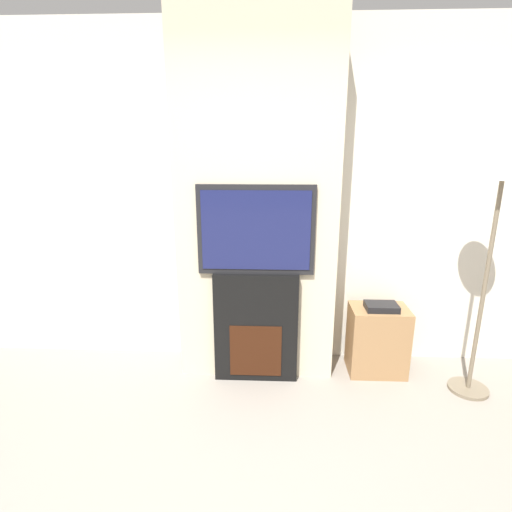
{
  "coord_description": "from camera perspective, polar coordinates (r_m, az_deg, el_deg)",
  "views": [
    {
      "loc": [
        0.12,
        -1.18,
        1.8
      ],
      "look_at": [
        0.0,
        1.64,
        1.0
      ],
      "focal_mm": 28.0,
      "sensor_mm": 36.0,
      "label": 1
    }
  ],
  "objects": [
    {
      "name": "media_stand",
      "position": [
        3.42,
        16.95,
        -11.28
      ],
      "size": [
        0.45,
        0.31,
        0.6
      ],
      "color": "#997047",
      "rests_on": "ground_plane"
    },
    {
      "name": "wall_back",
      "position": [
        3.25,
        0.3,
        7.81
      ],
      "size": [
        6.0,
        0.06,
        2.7
      ],
      "color": "silver",
      "rests_on": "ground_plane"
    },
    {
      "name": "floor_lamp",
      "position": [
        3.13,
        30.93,
        3.73
      ],
      "size": [
        0.3,
        0.3,
        1.68
      ],
      "color": "#726651",
      "rests_on": "ground_plane"
    },
    {
      "name": "television",
      "position": [
        2.89,
        -0.0,
        3.74
      ],
      "size": [
        0.85,
        0.07,
        0.65
      ],
      "color": "black",
      "rests_on": "fireplace"
    },
    {
      "name": "fireplace",
      "position": [
        3.14,
        -0.0,
        -10.07
      ],
      "size": [
        0.64,
        0.15,
        0.87
      ],
      "color": "black",
      "rests_on": "ground_plane"
    },
    {
      "name": "chimney_breast",
      "position": [
        3.04,
        0.15,
        7.27
      ],
      "size": [
        1.2,
        0.36,
        2.7
      ],
      "color": "beige",
      "rests_on": "ground_plane"
    }
  ]
}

